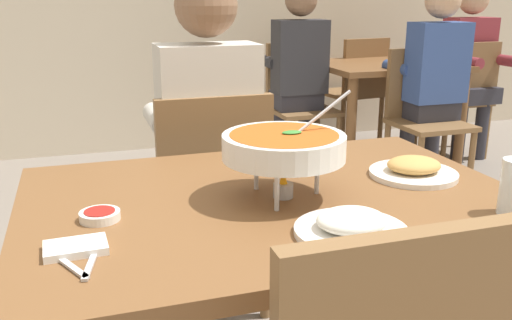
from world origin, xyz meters
The scene contains 19 objects.
dining_table_main centered at (0.00, 0.00, 0.64)m, with size 1.23×0.87×0.75m.
chair_diner_main centered at (0.00, 0.72, 0.51)m, with size 0.44×0.44×0.90m.
diner_main centered at (0.00, 0.75, 0.75)m, with size 0.40×0.45×1.31m.
curry_bowl centered at (0.02, -0.02, 0.88)m, with size 0.33×0.30×0.26m.
rice_plate centered at (0.07, -0.27, 0.77)m, with size 0.24×0.24×0.06m.
appetizer_plate centered at (0.42, 0.03, 0.77)m, with size 0.24×0.24×0.06m.
sauce_dish centered at (-0.42, -0.03, 0.77)m, with size 0.09×0.09×0.02m.
napkin_folded centered at (-0.48, -0.18, 0.76)m, with size 0.12×0.08×0.02m, color white.
fork_utensil centered at (-0.50, -0.23, 0.76)m, with size 0.01×0.17×0.01m, color silver.
spoon_utensil centered at (-0.45, -0.23, 0.76)m, with size 0.01×0.17×0.01m, color silver.
dining_table_far centered at (1.72, 2.39, 0.62)m, with size 1.00×0.80×0.75m.
chair_bg_left centered at (1.68, 1.84, 0.51)m, with size 0.44×0.44×0.90m.
chair_bg_middle centered at (1.08, 2.49, 0.51)m, with size 0.45×0.45×0.90m.
chair_bg_right centered at (2.35, 2.31, 0.51)m, with size 0.44×0.44×0.90m.
chair_bg_corner centered at (1.75, 2.88, 0.51)m, with size 0.50×0.50×0.90m.
chair_bg_window centered at (1.19, 2.93, 0.51)m, with size 0.44×0.44×0.90m.
patron_bg_left centered at (1.74, 1.85, 0.75)m, with size 0.40×0.45×1.31m.
patron_bg_middle centered at (1.04, 2.42, 0.75)m, with size 0.40×0.45×1.31m.
patron_bg_right centered at (2.40, 2.32, 0.75)m, with size 0.40×0.45×1.31m.
Camera 1 is at (-0.45, -1.24, 1.24)m, focal length 39.25 mm.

